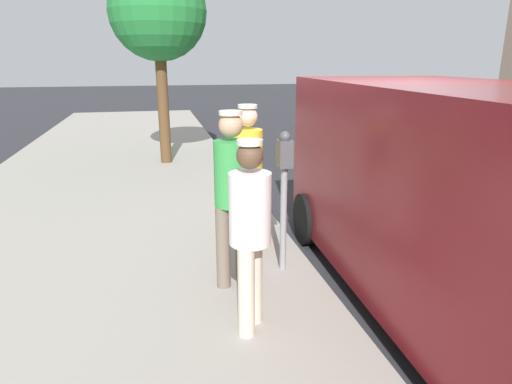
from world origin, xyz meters
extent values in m
plane|color=#2D2D33|center=(0.00, 0.00, 0.00)|extent=(80.00, 80.00, 0.00)
cube|color=#9E998E|center=(3.50, 0.00, 0.07)|extent=(5.00, 32.00, 0.15)
cylinder|color=gray|center=(1.35, 0.54, 0.72)|extent=(0.07, 0.07, 1.15)
cube|color=#4C4C51|center=(1.35, 0.54, 1.44)|extent=(0.14, 0.18, 0.28)
sphere|color=#47474C|center=(1.35, 0.54, 1.61)|extent=(0.12, 0.12, 0.12)
cylinder|color=beige|center=(1.66, -0.14, 0.57)|extent=(0.14, 0.14, 0.84)
cylinder|color=beige|center=(1.57, 0.06, 0.57)|extent=(0.14, 0.14, 0.84)
cylinder|color=yellow|center=(1.62, -0.04, 1.30)|extent=(0.34, 0.34, 0.63)
sphere|color=beige|center=(1.62, -0.04, 1.76)|extent=(0.23, 0.23, 0.23)
cylinder|color=silver|center=(1.62, -0.04, 1.87)|extent=(0.21, 0.21, 0.04)
cylinder|color=beige|center=(1.99, 1.66, 0.54)|extent=(0.14, 0.14, 0.78)
cylinder|color=beige|center=(1.88, 1.47, 0.54)|extent=(0.14, 0.14, 0.78)
cylinder|color=white|center=(1.93, 1.56, 1.23)|extent=(0.34, 0.34, 0.59)
sphere|color=brown|center=(1.93, 1.56, 1.65)|extent=(0.21, 0.21, 0.21)
cylinder|color=silver|center=(1.93, 1.56, 1.76)|extent=(0.20, 0.20, 0.04)
cylinder|color=#726656|center=(2.04, 0.79, 0.57)|extent=(0.14, 0.14, 0.85)
cylinder|color=#726656|center=(1.84, 0.71, 0.57)|extent=(0.14, 0.14, 0.85)
cylinder|color=green|center=(1.94, 0.75, 1.31)|extent=(0.34, 0.34, 0.64)
sphere|color=tan|center=(1.94, 0.75, 1.78)|extent=(0.23, 0.23, 0.23)
cylinder|color=silver|center=(1.94, 0.75, 1.89)|extent=(0.22, 0.22, 0.04)
cube|color=maroon|center=(-0.15, 1.66, 1.17)|extent=(2.18, 5.27, 1.96)
cube|color=black|center=(-0.24, -0.79, 1.56)|extent=(1.84, 0.15, 0.88)
cylinder|color=black|center=(0.73, -0.43, 0.34)|extent=(0.24, 0.69, 0.68)
cylinder|color=black|center=(-1.17, -0.36, 0.34)|extent=(0.24, 0.69, 0.68)
cylinder|color=brown|center=(2.41, -5.20, 1.39)|extent=(0.24, 0.24, 2.47)
sphere|color=#247C37|center=(2.41, -5.20, 3.33)|extent=(2.02, 2.02, 2.02)
camera|label=1|loc=(2.63, 4.86, 2.36)|focal=31.42mm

